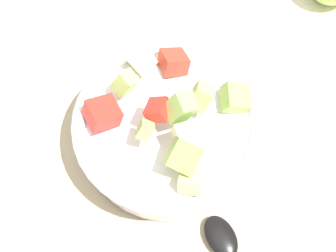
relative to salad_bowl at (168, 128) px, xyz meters
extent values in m
plane|color=silver|center=(-0.02, -0.01, -0.04)|extent=(2.40, 2.40, 0.00)
cube|color=tan|center=(-0.02, -0.01, -0.04)|extent=(0.47, 0.36, 0.01)
cylinder|color=white|center=(0.00, 0.00, -0.01)|extent=(0.22, 0.22, 0.06)
torus|color=white|center=(0.00, 0.00, 0.02)|extent=(0.24, 0.24, 0.02)
cube|color=beige|center=(0.09, 0.01, 0.03)|extent=(0.05, 0.04, 0.04)
cube|color=red|center=(0.02, 0.08, 0.04)|extent=(0.04, 0.05, 0.04)
cube|color=#93C160|center=(-0.01, -0.01, 0.06)|extent=(0.03, 0.04, 0.05)
cube|color=#A3CC6B|center=(0.05, 0.04, 0.04)|extent=(0.03, 0.04, 0.04)
cube|color=#A3CC6B|center=(-0.02, 0.03, 0.05)|extent=(0.03, 0.03, 0.03)
cube|color=beige|center=(-0.04, -0.01, 0.05)|extent=(0.04, 0.03, 0.04)
cube|color=red|center=(0.00, 0.01, 0.05)|extent=(0.04, 0.04, 0.03)
cube|color=#9EC656|center=(0.00, -0.09, 0.03)|extent=(0.04, 0.05, 0.04)
cube|color=#A3CC6B|center=(0.01, -0.04, 0.05)|extent=(0.04, 0.04, 0.04)
cube|color=#8CB74C|center=(-0.06, 0.00, 0.05)|extent=(0.05, 0.05, 0.05)
cube|color=#E5D684|center=(-0.09, 0.00, 0.03)|extent=(0.04, 0.04, 0.03)
cube|color=#BC3828|center=(0.08, -0.03, 0.03)|extent=(0.04, 0.04, 0.04)
ellipsoid|color=black|center=(-0.15, -0.02, -0.03)|extent=(0.06, 0.04, 0.01)
camera|label=1|loc=(-0.27, 0.08, 0.56)|focal=51.98mm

